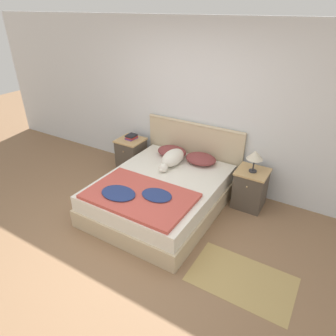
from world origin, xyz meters
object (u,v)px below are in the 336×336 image
object	(u,v)px
nightstand_left	(131,155)
dog	(172,158)
nightstand_right	(250,188)
pillow_right	(201,159)
book_stack	(131,137)
table_lamp	(255,156)
pillow_left	(172,151)
bed	(161,194)

from	to	relation	value
nightstand_left	dog	bearing A→B (deg)	-13.97
nightstand_right	pillow_right	size ratio (longest dim) A/B	1.20
dog	book_stack	world-z (taller)	dog
nightstand_right	book_stack	world-z (taller)	book_stack
nightstand_left	dog	xyz separation A→B (m)	(1.00, -0.25, 0.29)
pillow_right	table_lamp	world-z (taller)	table_lamp
dog	table_lamp	distance (m)	1.24
nightstand_left	pillow_left	distance (m)	0.87
book_stack	bed	bearing A→B (deg)	-35.04
pillow_right	nightstand_left	bearing A→B (deg)	-178.81
dog	bed	bearing A→B (deg)	-78.88
nightstand_left	table_lamp	bearing A→B (deg)	-0.49
pillow_left	table_lamp	size ratio (longest dim) A/B	1.51
pillow_left	table_lamp	world-z (taller)	table_lamp
bed	nightstand_right	distance (m)	1.31
pillow_left	pillow_right	world-z (taller)	same
dog	table_lamp	size ratio (longest dim) A/B	2.18
pillow_left	nightstand_right	bearing A→B (deg)	-1.19
bed	nightstand_left	distance (m)	1.31
pillow_right	dog	size ratio (longest dim) A/B	0.69
bed	table_lamp	bearing A→B (deg)	33.05
nightstand_right	table_lamp	xyz separation A→B (m)	(0.00, -0.02, 0.55)
nightstand_left	pillow_left	bearing A→B (deg)	1.94
pillow_left	pillow_right	xyz separation A→B (m)	(0.52, 0.00, 0.00)
nightstand_right	pillow_right	world-z (taller)	pillow_right
nightstand_left	pillow_right	distance (m)	1.38
pillow_right	table_lamp	size ratio (longest dim) A/B	1.51
dog	nightstand_left	bearing A→B (deg)	166.03
pillow_left	table_lamp	bearing A→B (deg)	-1.99
pillow_right	book_stack	xyz separation A→B (m)	(-1.35, 0.01, 0.08)
nightstand_right	dog	xyz separation A→B (m)	(-1.19, -0.25, 0.29)
nightstand_left	pillow_left	world-z (taller)	pillow_left
pillow_right	book_stack	world-z (taller)	book_stack
nightstand_right	pillow_left	size ratio (longest dim) A/B	1.20
bed	pillow_left	bearing A→B (deg)	109.00
book_stack	nightstand_left	bearing A→B (deg)	-92.25
nightstand_left	nightstand_right	size ratio (longest dim) A/B	1.00
nightstand_left	dog	world-z (taller)	dog
pillow_right	table_lamp	xyz separation A→B (m)	(0.83, -0.05, 0.29)
dog	table_lamp	bearing A→B (deg)	10.94
pillow_left	book_stack	size ratio (longest dim) A/B	2.39
table_lamp	nightstand_right	bearing A→B (deg)	90.00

